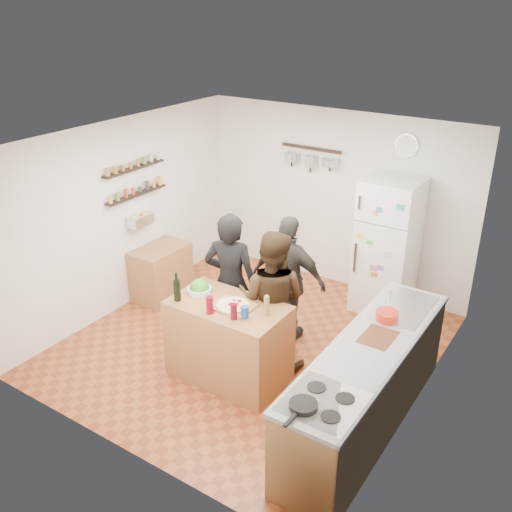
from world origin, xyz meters
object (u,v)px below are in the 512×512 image
Objects in this scene: prep_island at (229,341)px; salt_canister at (245,312)px; fridge at (387,246)px; person_back at (288,280)px; counter_run at (366,387)px; salad_bowl at (199,290)px; skillet at (303,405)px; person_center at (272,300)px; wall_clock at (407,145)px; red_bowl at (387,316)px; side_table at (161,272)px; wine_bottle at (177,290)px; pepper_mill at (267,307)px; person_left at (231,282)px.

salt_canister is (0.30, -0.12, 0.52)m from prep_island.
fridge reaches higher than salt_canister.
person_back is 1.74m from counter_run.
skillet is at bearing -29.29° from salad_bowl.
person_center is 2.01m from fridge.
wall_clock reaches higher than person_back.
person_center is at bearing -104.06° from wall_clock.
prep_island is 0.61m from salt_canister.
counter_run is 3.22m from wall_clock.
counter_run is at bearing -84.46° from red_bowl.
prep_island is 1.56× the size of side_table.
fridge is 6.00× the size of wall_clock.
skillet is 3.93m from side_table.
wine_bottle reaches higher than salad_bowl.
prep_island is 1.57m from counter_run.
skillet reaches higher than side_table.
wall_clock is at bearing 32.76° from side_table.
red_bowl is at bearing 16.07° from salad_bowl.
wall_clock reaches higher than pepper_mill.
skillet is (1.33, -2.04, 0.15)m from person_back.
wall_clock is at bearing 105.92° from counter_run.
person_center is (-0.20, 0.42, -0.18)m from pepper_mill.
side_table is at bearing 147.12° from salad_bowl.
side_table is at bearing 157.97° from pepper_mill.
person_center is 7.04× the size of skillet.
person_back is (-0.12, 0.56, -0.02)m from person_center.
counter_run is at bearing -14.65° from side_table.
counter_run is at bearing 8.58° from wine_bottle.
fridge is (-0.65, 3.40, -0.04)m from skillet.
fridge is 2.25× the size of side_table.
red_bowl is 3.46m from side_table.
salt_canister is 2.56m from fridge.
counter_run is (1.31, -0.38, -0.37)m from person_center.
wall_clock reaches higher than wine_bottle.
salad_bowl is 1.14m from person_back.
salad_bowl is 0.88× the size of wall_clock.
skillet is (1.80, -1.52, 0.09)m from person_left.
salad_bowl is 0.74m from salt_canister.
person_back is 2.44m from skillet.
wall_clock is (0.68, 1.69, 1.36)m from person_back.
prep_island is at bearing 158.20° from salt_canister.
salad_bowl is at bearing 180.00° from pepper_mill.
pepper_mill reaches higher than salt_canister.
salad_bowl is 3.18m from wall_clock.
person_left reaches higher than salad_bowl.
red_bowl is (1.06, 0.56, -0.03)m from pepper_mill.
red_bowl is (1.93, 0.56, 0.03)m from salad_bowl.
pepper_mill is 1.41× the size of salt_canister.
prep_island is 0.76× the size of person_center.
prep_island is 0.48× the size of counter_run.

